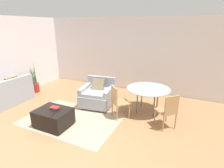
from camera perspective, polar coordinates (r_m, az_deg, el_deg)
ground_plane at (r=4.33m, az=-17.52°, el=-16.67°), size 20.00×20.00×0.00m
wall_back at (r=6.91m, az=3.04°, el=9.73°), size 12.00×0.06×2.75m
wall_left at (r=7.12m, az=-30.23°, el=7.52°), size 0.06×12.00×2.75m
area_rug at (r=4.99m, az=-12.93°, el=-11.10°), size 2.53×1.73×0.01m
armchair at (r=5.56m, az=-4.69°, el=-3.59°), size 1.05×1.07×0.88m
ottoman at (r=4.71m, az=-18.57°, el=-10.23°), size 0.85×0.66×0.45m
book_stack at (r=4.61m, az=-18.20°, el=-7.49°), size 0.23×0.17×0.07m
tv_remote_primary at (r=4.39m, az=-18.77°, el=-9.35°), size 0.10×0.17×0.01m
potted_plant at (r=7.30m, az=-24.11°, el=-0.27°), size 0.36×0.36×1.24m
dining_table at (r=5.10m, az=11.74°, el=-2.11°), size 1.24×1.24×0.73m
dining_chair_near_left at (r=4.76m, az=1.89°, el=-5.21°), size 0.59×0.59×0.90m
dining_chair_near_right at (r=4.46m, az=17.93°, el=-7.87°), size 0.59×0.59×0.90m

